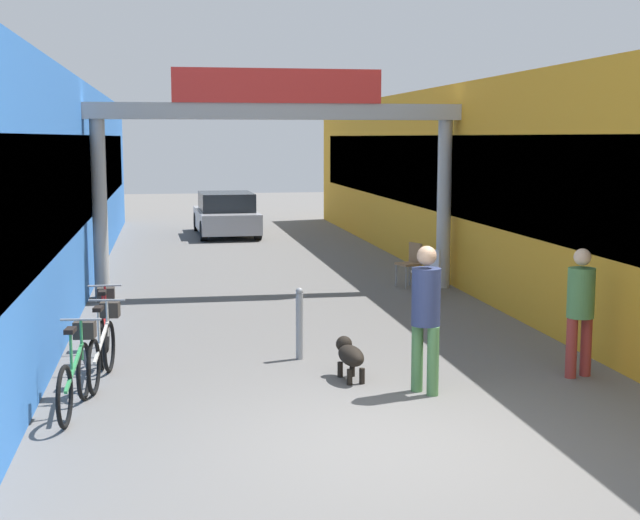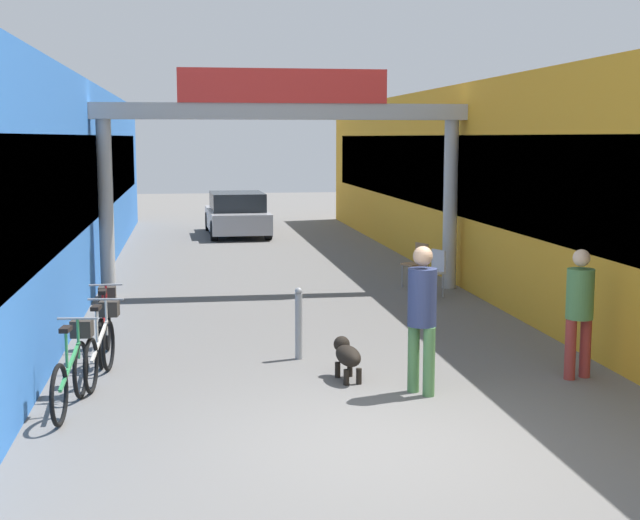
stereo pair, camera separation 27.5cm
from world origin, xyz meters
name	(u,v)px [view 1 (the left image)]	position (x,y,z in m)	size (l,w,h in m)	color
ground_plane	(386,441)	(0.00, 0.00, 0.00)	(80.00, 80.00, 0.00)	#605E5B
storefront_left	(21,184)	(-5.09, 11.00, 2.04)	(3.00, 26.00, 4.07)	blue
storefront_right	(488,180)	(5.09, 11.00, 2.04)	(3.00, 26.00, 4.07)	gold
arcade_sign_gateway	(277,137)	(0.00, 8.72, 3.02)	(7.40, 0.47, 4.29)	#B2B2B2
pedestrian_with_dog	(426,309)	(0.86, 1.56, 1.02)	(0.47, 0.47, 1.76)	#4C7F47
pedestrian_companion	(581,304)	(2.99, 1.94, 0.93)	(0.42, 0.42, 1.64)	#99332D
dog_on_leash	(350,355)	(0.10, 2.31, 0.32)	(0.34, 0.71, 0.51)	black
bicycle_green_nearest	(76,372)	(-3.14, 1.59, 0.44)	(0.46, 1.69, 0.98)	black
bicycle_silver_second	(103,346)	(-2.93, 2.79, 0.44)	(0.46, 1.68, 0.98)	black
bicycle_red_third	(105,327)	(-2.99, 3.94, 0.44)	(0.46, 1.69, 0.98)	black
bollard_post_metal	(300,323)	(-0.36, 3.44, 0.50)	(0.10, 0.10, 0.99)	gray
cafe_chair_aluminium_nearer	(429,268)	(2.79, 7.86, 0.54)	(0.52, 0.52, 0.89)	gray
cafe_chair_wood_farther	(411,260)	(2.75, 8.94, 0.54)	(0.52, 0.52, 0.89)	gray
parked_car_silver	(226,215)	(-0.32, 19.12, 0.64)	(1.90, 4.05, 1.33)	#99999E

